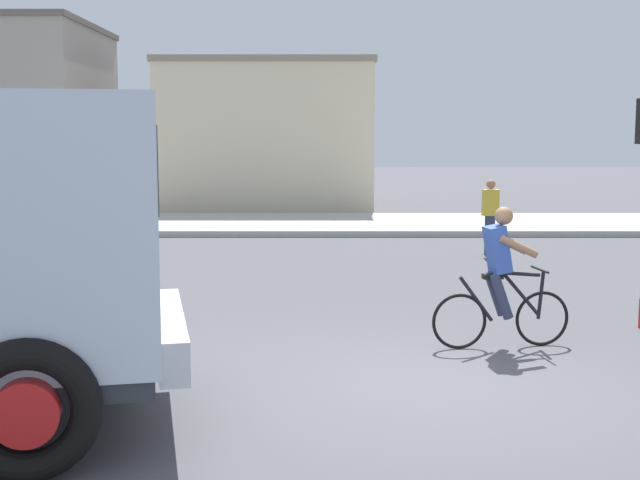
{
  "coord_description": "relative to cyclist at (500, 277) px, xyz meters",
  "views": [
    {
      "loc": [
        -1.11,
        -8.58,
        2.57
      ],
      "look_at": [
        -1.1,
        2.5,
        1.2
      ],
      "focal_mm": 47.82,
      "sensor_mm": 36.0,
      "label": 1
    }
  ],
  "objects": [
    {
      "name": "ground_plane",
      "position": [
        -1.07,
        -1.54,
        -0.86
      ],
      "size": [
        120.0,
        120.0,
        0.0
      ],
      "primitive_type": "plane",
      "color": "#4C4C51"
    },
    {
      "name": "pedestrian_near_kerb",
      "position": [
        1.47,
        8.06,
        -0.02
      ],
      "size": [
        0.34,
        0.22,
        1.62
      ],
      "color": "#2D334C",
      "rests_on": "ground"
    },
    {
      "name": "building_mid_block",
      "position": [
        -4.01,
        20.65,
        1.68
      ],
      "size": [
        7.28,
        6.92,
        5.09
      ],
      "color": "beige",
      "rests_on": "ground"
    },
    {
      "name": "sidewalk_far",
      "position": [
        -1.07,
        13.69,
        -0.78
      ],
      "size": [
        80.0,
        5.0,
        0.16
      ],
      "primitive_type": "cube",
      "color": "#ADADA8",
      "rests_on": "ground"
    },
    {
      "name": "cyclist",
      "position": [
        0.0,
        0.0,
        0.0
      ],
      "size": [
        1.72,
        0.54,
        1.72
      ],
      "color": "black",
      "rests_on": "ground"
    }
  ]
}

